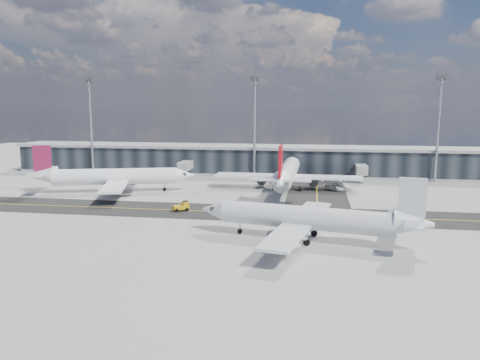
{
  "coord_description": "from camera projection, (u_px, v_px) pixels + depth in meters",
  "views": [
    {
      "loc": [
        17.12,
        -85.5,
        21.39
      ],
      "look_at": [
        1.32,
        13.36,
        5.0
      ],
      "focal_mm": 35.0,
      "sensor_mm": 36.0,
      "label": 1
    }
  ],
  "objects": [
    {
      "name": "service_van",
      "position": [
        336.0,
        187.0,
        116.55
      ],
      "size": [
        5.89,
        6.61,
        1.7
      ],
      "primitive_type": "imported",
      "rotation": [
        0.0,
        0.0,
        0.63
      ],
      "color": "white",
      "rests_on": "ground"
    },
    {
      "name": "baggage_tug",
      "position": [
        182.0,
        206.0,
        94.13
      ],
      "size": [
        3.49,
        2.84,
        1.98
      ],
      "rotation": [
        0.0,
        0.0,
        -1.06
      ],
      "color": "#D69A0B",
      "rests_on": "ground"
    },
    {
      "name": "airliner_redtail",
      "position": [
        287.0,
        173.0,
        116.04
      ],
      "size": [
        36.89,
        43.35,
        12.87
      ],
      "rotation": [
        0.0,
        0.0,
        -0.02
      ],
      "color": "white",
      "rests_on": "ground"
    },
    {
      "name": "floodlight_masts",
      "position": [
        255.0,
        124.0,
        133.7
      ],
      "size": [
        102.5,
        0.7,
        28.9
      ],
      "color": "gray",
      "rests_on": "ground"
    },
    {
      "name": "terminal_concourse",
      "position": [
        257.0,
        161.0,
        142.31
      ],
      "size": [
        152.0,
        19.8,
        8.8
      ],
      "color": "black",
      "rests_on": "ground"
    },
    {
      "name": "airliner_near",
      "position": [
        309.0,
        218.0,
        73.23
      ],
      "size": [
        36.64,
        31.44,
        10.91
      ],
      "rotation": [
        0.0,
        0.0,
        1.37
      ],
      "color": "silver",
      "rests_on": "ground"
    },
    {
      "name": "airliner_af",
      "position": [
        113.0,
        177.0,
        113.32
      ],
      "size": [
        38.77,
        33.39,
        11.67
      ],
      "rotation": [
        0.0,
        0.0,
        -1.29
      ],
      "color": "white",
      "rests_on": "ground"
    },
    {
      "name": "taxiway_lanes",
      "position": [
        250.0,
        205.0,
        99.3
      ],
      "size": [
        180.0,
        63.0,
        0.03
      ],
      "color": "black",
      "rests_on": "ground"
    },
    {
      "name": "ground",
      "position": [
        222.0,
        217.0,
        89.45
      ],
      "size": [
        300.0,
        300.0,
        0.0
      ],
      "primitive_type": "plane",
      "color": "gray",
      "rests_on": "ground"
    }
  ]
}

